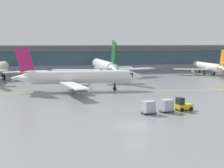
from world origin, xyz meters
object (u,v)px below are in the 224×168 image
Objects in this scene: gate_airplane_2 at (104,66)px; gate_airplane_3 at (208,67)px; cargo_dolly_trailing at (149,107)px; taxiing_regional_jet at (79,78)px; baggage_tug at (183,105)px; cargo_dolly_lead at (167,105)px.

gate_airplane_3 is (35.24, 3.60, -0.82)m from gate_airplane_2.
gate_airplane_2 is at bearing 75.53° from cargo_dolly_trailing.
gate_airplane_3 is 0.87× the size of taxiing_regional_jet.
taxiing_regional_jet is at bearing 108.01° from baggage_tug.
cargo_dolly_lead is at bearing -0.00° from cargo_dolly_trailing.
gate_airplane_2 is at bearing 82.36° from baggage_tug.
gate_airplane_2 is 51.10m from cargo_dolly_trailing.
cargo_dolly_lead is (2.70, -50.27, -2.32)m from gate_airplane_2.
baggage_tug reaches higher than cargo_dolly_lead.
cargo_dolly_lead is (-32.54, -53.87, -1.49)m from gate_airplane_3.
baggage_tug reaches higher than cargo_dolly_trailing.
gate_airplane_2 is at bearing 79.03° from cargo_dolly_lead.
taxiing_regional_jet reaches higher than gate_airplane_3.
cargo_dolly_lead is at bearing 179.90° from gate_airplane_2.
baggage_tug is 1.18× the size of cargo_dolly_trailing.
cargo_dolly_trailing is (8.68, -24.84, -1.87)m from taxiing_regional_jet.
cargo_dolly_lead and cargo_dolly_trailing have the same top height.
baggage_tug is 1.18× the size of cargo_dolly_lead.
gate_airplane_3 is 10.54× the size of cargo_dolly_trailing.
gate_airplane_3 is at bearing 36.22° from taxiing_regional_jet.
gate_airplane_3 is at bearing 42.86° from cargo_dolly_trailing.
gate_airplane_3 is 60.90m from baggage_tug.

